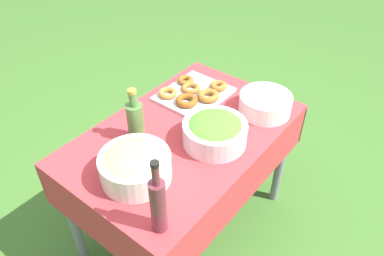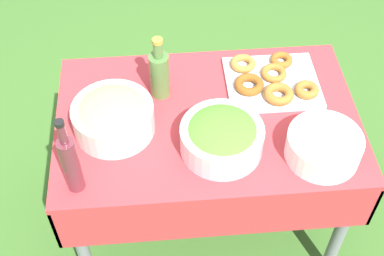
{
  "view_description": "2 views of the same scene",
  "coord_description": "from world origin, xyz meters",
  "px_view_note": "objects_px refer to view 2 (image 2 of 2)",
  "views": [
    {
      "loc": [
        -1.03,
        -0.87,
        1.83
      ],
      "look_at": [
        0.03,
        -0.03,
        0.73
      ],
      "focal_mm": 35.0,
      "sensor_mm": 36.0,
      "label": 1
    },
    {
      "loc": [
        -0.17,
        -1.32,
        2.18
      ],
      "look_at": [
        -0.06,
        -0.07,
        0.73
      ],
      "focal_mm": 50.0,
      "sensor_mm": 36.0,
      "label": 2
    }
  ],
  "objects_px": {
    "olive_oil_bottle": "(159,73)",
    "plate_stack": "(324,146)",
    "donut_platter": "(271,81)",
    "wine_bottle": "(71,163)",
    "salad_bowl": "(222,136)",
    "pasta_bowl": "(113,116)"
  },
  "relations": [
    {
      "from": "olive_oil_bottle",
      "to": "plate_stack",
      "type": "bearing_deg",
      "value": -32.83
    },
    {
      "from": "donut_platter",
      "to": "olive_oil_bottle",
      "type": "height_order",
      "value": "olive_oil_bottle"
    },
    {
      "from": "plate_stack",
      "to": "wine_bottle",
      "type": "bearing_deg",
      "value": -175.98
    },
    {
      "from": "salad_bowl",
      "to": "wine_bottle",
      "type": "relative_size",
      "value": 0.9
    },
    {
      "from": "pasta_bowl",
      "to": "donut_platter",
      "type": "height_order",
      "value": "pasta_bowl"
    },
    {
      "from": "donut_platter",
      "to": "plate_stack",
      "type": "xyz_separation_m",
      "value": [
        0.11,
        -0.36,
        0.03
      ]
    },
    {
      "from": "pasta_bowl",
      "to": "wine_bottle",
      "type": "distance_m",
      "value": 0.28
    },
    {
      "from": "donut_platter",
      "to": "salad_bowl",
      "type": "bearing_deg",
      "value": -127.67
    },
    {
      "from": "plate_stack",
      "to": "olive_oil_bottle",
      "type": "height_order",
      "value": "olive_oil_bottle"
    },
    {
      "from": "pasta_bowl",
      "to": "wine_bottle",
      "type": "bearing_deg",
      "value": -117.2
    },
    {
      "from": "donut_platter",
      "to": "olive_oil_bottle",
      "type": "relative_size",
      "value": 1.35
    },
    {
      "from": "donut_platter",
      "to": "olive_oil_bottle",
      "type": "xyz_separation_m",
      "value": [
        -0.43,
        -0.01,
        0.08
      ]
    },
    {
      "from": "salad_bowl",
      "to": "plate_stack",
      "type": "xyz_separation_m",
      "value": [
        0.34,
        -0.06,
        -0.02
      ]
    },
    {
      "from": "donut_platter",
      "to": "plate_stack",
      "type": "relative_size",
      "value": 1.39
    },
    {
      "from": "donut_platter",
      "to": "plate_stack",
      "type": "height_order",
      "value": "plate_stack"
    },
    {
      "from": "salad_bowl",
      "to": "donut_platter",
      "type": "relative_size",
      "value": 0.81
    },
    {
      "from": "olive_oil_bottle",
      "to": "wine_bottle",
      "type": "xyz_separation_m",
      "value": [
        -0.3,
        -0.41,
        0.02
      ]
    },
    {
      "from": "salad_bowl",
      "to": "olive_oil_bottle",
      "type": "height_order",
      "value": "olive_oil_bottle"
    },
    {
      "from": "plate_stack",
      "to": "wine_bottle",
      "type": "height_order",
      "value": "wine_bottle"
    },
    {
      "from": "salad_bowl",
      "to": "wine_bottle",
      "type": "xyz_separation_m",
      "value": [
        -0.5,
        -0.12,
        0.06
      ]
    },
    {
      "from": "olive_oil_bottle",
      "to": "donut_platter",
      "type": "bearing_deg",
      "value": 1.19
    },
    {
      "from": "donut_platter",
      "to": "wine_bottle",
      "type": "bearing_deg",
      "value": -150.11
    }
  ]
}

